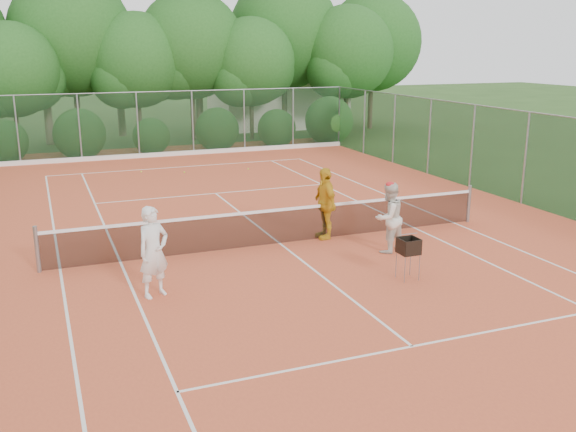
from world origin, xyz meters
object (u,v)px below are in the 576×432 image
object	(u,v)px
player_center_grp	(389,217)
ball_hopper	(409,247)
player_yellow	(325,203)
player_white	(154,252)

from	to	relation	value
player_center_grp	ball_hopper	bearing A→B (deg)	-107.36
player_yellow	ball_hopper	world-z (taller)	player_yellow
player_center_grp	player_yellow	world-z (taller)	player_yellow
player_white	player_center_grp	bearing A→B (deg)	-16.72
player_white	player_center_grp	world-z (taller)	player_white
player_yellow	ball_hopper	xyz separation A→B (m)	(0.39, -3.57, -0.21)
player_center_grp	ball_hopper	distance (m)	1.98
player_center_grp	player_yellow	size ratio (longest dim) A/B	0.94
player_white	player_center_grp	distance (m)	6.04
player_white	player_center_grp	size ratio (longest dim) A/B	1.06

